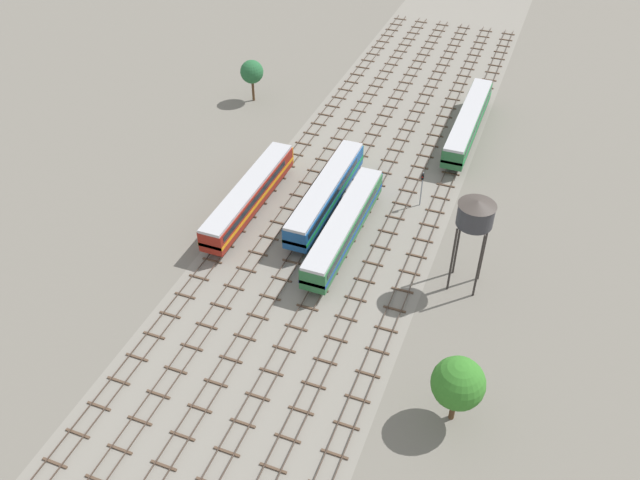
# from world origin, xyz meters

# --- Properties ---
(ground_plane) EXTENTS (480.00, 480.00, 0.00)m
(ground_plane) POSITION_xyz_m (0.00, 56.00, 0.00)
(ground_plane) COLOR slate
(ballast_bed) EXTENTS (25.14, 176.00, 0.01)m
(ballast_bed) POSITION_xyz_m (0.00, 56.00, 0.00)
(ballast_bed) COLOR gray
(ballast_bed) RESTS_ON ground
(track_far_left) EXTENTS (2.40, 126.00, 0.29)m
(track_far_left) POSITION_xyz_m (-10.57, 57.00, 0.14)
(track_far_left) COLOR #47382D
(track_far_left) RESTS_ON ground
(track_left) EXTENTS (2.40, 126.00, 0.29)m
(track_left) POSITION_xyz_m (-6.34, 57.00, 0.14)
(track_left) COLOR #47382D
(track_left) RESTS_ON ground
(track_centre_left) EXTENTS (2.40, 126.00, 0.29)m
(track_centre_left) POSITION_xyz_m (-2.11, 57.00, 0.14)
(track_centre_left) COLOR #47382D
(track_centre_left) RESTS_ON ground
(track_centre) EXTENTS (2.40, 126.00, 0.29)m
(track_centre) POSITION_xyz_m (2.11, 57.00, 0.14)
(track_centre) COLOR #47382D
(track_centre) RESTS_ON ground
(track_centre_right) EXTENTS (2.40, 126.00, 0.29)m
(track_centre_right) POSITION_xyz_m (6.34, 57.00, 0.14)
(track_centre_right) COLOR #47382D
(track_centre_right) RESTS_ON ground
(track_right) EXTENTS (2.40, 126.00, 0.29)m
(track_right) POSITION_xyz_m (10.57, 57.00, 0.14)
(track_right) COLOR #47382D
(track_right) RESTS_ON ground
(diesel_railcar_centre_nearest) EXTENTS (2.96, 20.50, 3.80)m
(diesel_railcar_centre_nearest) POSITION_xyz_m (2.11, 48.76, 2.60)
(diesel_railcar_centre_nearest) COLOR #286638
(diesel_railcar_centre_nearest) RESTS_ON ground
(diesel_railcar_far_left_near) EXTENTS (2.96, 20.50, 3.80)m
(diesel_railcar_far_left_near) POSITION_xyz_m (-10.57, 50.36, 2.60)
(diesel_railcar_far_left_near) COLOR maroon
(diesel_railcar_far_left_near) RESTS_ON ground
(diesel_railcar_centre_left_mid) EXTENTS (2.96, 20.50, 3.80)m
(diesel_railcar_centre_left_mid) POSITION_xyz_m (-2.11, 54.14, 2.60)
(diesel_railcar_centre_left_mid) COLOR #194C8C
(diesel_railcar_centre_left_mid) RESTS_ON ground
(passenger_coach_right_midfar) EXTENTS (2.96, 22.00, 3.80)m
(passenger_coach_right_midfar) POSITION_xyz_m (10.57, 77.69, 2.61)
(passenger_coach_right_midfar) COLOR #286638
(passenger_coach_right_midfar) RESTS_ON ground
(water_tower) EXTENTS (3.84, 3.84, 10.99)m
(water_tower) POSITION_xyz_m (16.32, 46.91, 9.32)
(water_tower) COLOR #2D2826
(water_tower) RESTS_ON ground
(signal_post_nearest) EXTENTS (0.28, 0.47, 4.83)m
(signal_post_nearest) POSITION_xyz_m (8.46, 59.14, 3.10)
(signal_post_nearest) COLOR gray
(signal_post_nearest) RESTS_ON ground
(lineside_tree_0) EXTENTS (4.58, 4.58, 7.00)m
(lineside_tree_0) POSITION_xyz_m (18.81, 29.59, 4.69)
(lineside_tree_0) COLOR #4C331E
(lineside_tree_0) RESTS_ON ground
(lineside_tree_1) EXTENTS (3.56, 3.56, 6.58)m
(lineside_tree_1) POSITION_xyz_m (-22.90, 77.02, 4.76)
(lineside_tree_1) COLOR #4C331E
(lineside_tree_1) RESTS_ON ground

